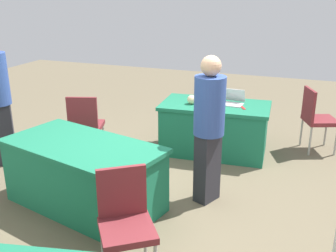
{
  "coord_description": "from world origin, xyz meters",
  "views": [
    {
      "loc": [
        -1.55,
        3.83,
        2.35
      ],
      "look_at": [
        -0.1,
        -0.03,
        0.9
      ],
      "focal_mm": 42.52,
      "sensor_mm": 36.0,
      "label": 1
    }
  ],
  "objects": [
    {
      "name": "ground_plane",
      "position": [
        0.0,
        0.0,
        0.0
      ],
      "size": [
        14.4,
        14.4,
        0.0
      ],
      "primitive_type": "plane",
      "color": "brown"
    },
    {
      "name": "table_foreground",
      "position": [
        -0.26,
        -1.56,
        0.38
      ],
      "size": [
        1.6,
        0.94,
        0.75
      ],
      "rotation": [
        0.0,
        0.0,
        0.07
      ],
      "color": "#196647",
      "rests_on": "ground"
    },
    {
      "name": "table_mid_left",
      "position": [
        0.71,
        0.44,
        0.38
      ],
      "size": [
        1.93,
        1.29,
        0.75
      ],
      "rotation": [
        0.0,
        0.0,
        -0.24
      ],
      "color": "#196647",
      "rests_on": "ground"
    },
    {
      "name": "chair_tucked_left",
      "position": [
        -0.21,
        1.28,
        0.54
      ],
      "size": [
        0.61,
        0.61,
        0.94
      ],
      "rotation": [
        0.0,
        0.0,
        0.63
      ],
      "color": "#9E9993",
      "rests_on": "ground"
    },
    {
      "name": "chair_aisle",
      "position": [
        1.4,
        -0.72,
        0.53
      ],
      "size": [
        0.55,
        0.55,
        0.94
      ],
      "rotation": [
        0.0,
        0.0,
        3.46
      ],
      "color": "#9E9993",
      "rests_on": "ground"
    },
    {
      "name": "chair_by_pillar",
      "position": [
        -1.64,
        -2.15,
        0.55
      ],
      "size": [
        0.57,
        0.57,
        0.95
      ],
      "rotation": [
        0.0,
        0.0,
        1.95
      ],
      "color": "#9E9993",
      "rests_on": "ground"
    },
    {
      "name": "person_attendee_browsing",
      "position": [
        -0.53,
        -0.16,
        0.94
      ],
      "size": [
        0.45,
        0.45,
        1.68
      ],
      "rotation": [
        0.0,
        0.0,
        4.32
      ],
      "color": "#26262D",
      "rests_on": "ground"
    },
    {
      "name": "laptop_silver",
      "position": [
        -0.48,
        -1.65,
        0.79
      ],
      "size": [
        0.34,
        0.31,
        0.21
      ],
      "rotation": [
        0.0,
        0.0,
        -0.07
      ],
      "color": "silver",
      "rests_on": "table_foreground"
    },
    {
      "name": "yarn_ball",
      "position": [
        0.07,
        -1.45,
        0.81
      ],
      "size": [
        0.13,
        0.13,
        0.13
      ],
      "primitive_type": "sphere",
      "color": "beige",
      "rests_on": "table_foreground"
    },
    {
      "name": "scissors_red",
      "position": [
        -0.66,
        -1.52,
        0.75
      ],
      "size": [
        0.12,
        0.18,
        0.01
      ],
      "primitive_type": "cube",
      "rotation": [
        0.0,
        0.0,
        2.06
      ],
      "color": "red",
      "rests_on": "table_foreground"
    }
  ]
}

